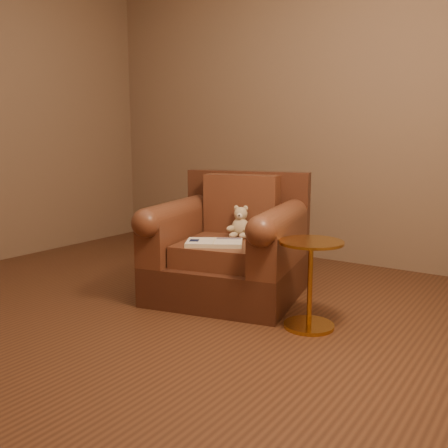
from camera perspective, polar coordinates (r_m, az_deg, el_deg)
The scene contains 6 objects.
floor at distance 3.29m, azimuth -9.71°, elevation -9.84°, with size 4.00×4.00×0.00m, color #55311D.
room at distance 3.16m, azimuth -10.67°, elevation 20.90°, with size 4.02×4.02×2.71m.
armchair at distance 3.50m, azimuth 0.69°, elevation -2.87°, with size 1.12×1.09×0.85m.
teddy_bear at distance 3.53m, azimuth 1.87°, elevation -0.09°, with size 0.16×0.19×0.23m.
guidebook at distance 3.26m, azimuth -1.12°, elevation -2.16°, with size 0.42×0.37×0.03m.
side_table at distance 2.94m, azimuth 9.81°, elevation -6.48°, with size 0.37×0.37×0.52m.
Camera 1 is at (2.17, -2.21, 1.10)m, focal length 40.00 mm.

